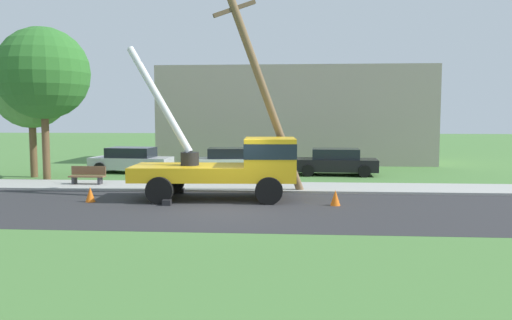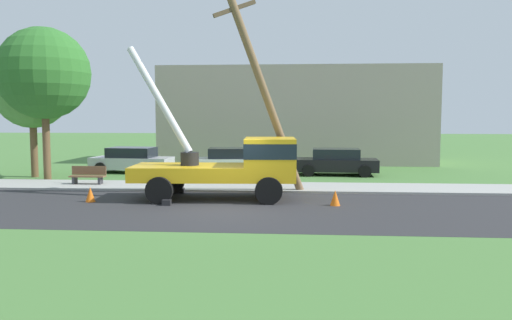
# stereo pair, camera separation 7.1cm
# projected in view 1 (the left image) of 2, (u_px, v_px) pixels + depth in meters

# --- Properties ---
(ground_plane) EXTENTS (120.00, 120.00, 0.00)m
(ground_plane) POSITION_uv_depth(u_px,v_px,m) (254.00, 171.00, 29.50)
(ground_plane) COLOR #477538
(road_asphalt) EXTENTS (80.00, 7.24, 0.01)m
(road_asphalt) POSITION_uv_depth(u_px,v_px,m) (227.00, 209.00, 17.58)
(road_asphalt) COLOR #2B2B2D
(road_asphalt) RESTS_ON ground
(sidewalk_strip) EXTENTS (80.00, 2.84, 0.10)m
(sidewalk_strip) POSITION_uv_depth(u_px,v_px,m) (242.00, 187.00, 22.58)
(sidewalk_strip) COLOR #9E9E99
(sidewalk_strip) RESTS_ON ground
(utility_truck) EXTENTS (6.88, 3.21, 5.98)m
(utility_truck) POSITION_uv_depth(u_px,v_px,m) (236.00, 163.00, 19.51)
(utility_truck) COLOR gold
(utility_truck) RESTS_ON ground
(leaning_utility_pole) EXTENTS (3.70, 1.64, 8.51)m
(leaning_utility_pole) POSITION_uv_depth(u_px,v_px,m) (263.00, 87.00, 20.59)
(leaning_utility_pole) COLOR brown
(leaning_utility_pole) RESTS_ON ground
(traffic_cone_ahead) EXTENTS (0.36, 0.36, 0.56)m
(traffic_cone_ahead) POSITION_uv_depth(u_px,v_px,m) (335.00, 198.00, 18.16)
(traffic_cone_ahead) COLOR orange
(traffic_cone_ahead) RESTS_ON ground
(traffic_cone_behind) EXTENTS (0.36, 0.36, 0.56)m
(traffic_cone_behind) POSITION_uv_depth(u_px,v_px,m) (90.00, 195.00, 18.91)
(traffic_cone_behind) COLOR orange
(traffic_cone_behind) RESTS_ON ground
(parked_sedan_silver) EXTENTS (4.53, 2.25, 1.42)m
(parked_sedan_silver) POSITION_uv_depth(u_px,v_px,m) (131.00, 160.00, 28.44)
(parked_sedan_silver) COLOR #B7B7BF
(parked_sedan_silver) RESTS_ON ground
(parked_sedan_white) EXTENTS (4.55, 2.29, 1.42)m
(parked_sedan_white) POSITION_uv_depth(u_px,v_px,m) (231.00, 161.00, 27.92)
(parked_sedan_white) COLOR silver
(parked_sedan_white) RESTS_ON ground
(parked_sedan_black) EXTENTS (4.47, 2.14, 1.42)m
(parked_sedan_black) POSITION_uv_depth(u_px,v_px,m) (335.00, 162.00, 27.37)
(parked_sedan_black) COLOR black
(parked_sedan_black) RESTS_ON ground
(park_bench) EXTENTS (1.60, 0.45, 0.90)m
(park_bench) POSITION_uv_depth(u_px,v_px,m) (88.00, 176.00, 23.13)
(park_bench) COLOR brown
(park_bench) RESTS_ON ground
(roadside_tree_near) EXTENTS (3.79, 3.79, 6.34)m
(roadside_tree_near) POSITION_uv_depth(u_px,v_px,m) (31.00, 92.00, 26.14)
(roadside_tree_near) COLOR brown
(roadside_tree_near) RESTS_ON ground
(roadside_tree_far) EXTENTS (4.49, 4.49, 7.50)m
(roadside_tree_far) POSITION_uv_depth(u_px,v_px,m) (43.00, 74.00, 24.89)
(roadside_tree_far) COLOR brown
(roadside_tree_far) RESTS_ON ground
(lowrise_building_backdrop) EXTENTS (18.00, 6.00, 6.40)m
(lowrise_building_backdrop) POSITION_uv_depth(u_px,v_px,m) (295.00, 115.00, 35.12)
(lowrise_building_backdrop) COLOR #A5998C
(lowrise_building_backdrop) RESTS_ON ground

